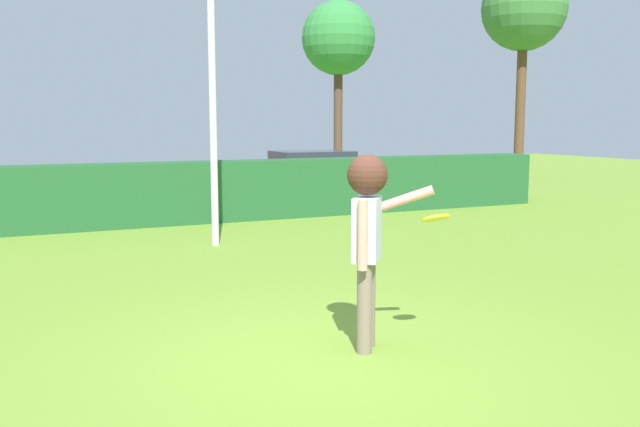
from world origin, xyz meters
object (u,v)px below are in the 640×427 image
object	(u,v)px
person	(368,224)
parked_car_red	(312,170)
frisbee	(435,218)
birch_tree	(338,40)
lamppost	(212,49)
maple_tree	(524,10)

from	to	relation	value
person	parked_car_red	distance (m)	13.94
frisbee	parked_car_red	bearing A→B (deg)	70.06
parked_car_red	birch_tree	xyz separation A→B (m)	(3.35, 5.00, 4.42)
frisbee	lamppost	xyz separation A→B (m)	(-0.25, 6.12, 2.05)
parked_car_red	birch_tree	size ratio (longest dim) A/B	0.65
frisbee	parked_car_red	distance (m)	14.01
frisbee	maple_tree	bearing A→B (deg)	46.70
frisbee	birch_tree	world-z (taller)	birch_tree
person	birch_tree	xyz separation A→B (m)	(8.66, 17.89, 3.94)
frisbee	lamppost	bearing A→B (deg)	92.34
person	frisbee	size ratio (longest dim) A/B	6.98
frisbee	maple_tree	world-z (taller)	maple_tree
frisbee	maple_tree	distance (m)	20.32
birch_tree	parked_car_red	bearing A→B (deg)	-123.82
maple_tree	birch_tree	size ratio (longest dim) A/B	1.16
person	parked_car_red	bearing A→B (deg)	67.59
lamppost	birch_tree	size ratio (longest dim) A/B	0.91
parked_car_red	person	bearing A→B (deg)	-112.41
person	lamppost	bearing A→B (deg)	87.19
parked_car_red	birch_tree	distance (m)	7.47
frisbee	parked_car_red	world-z (taller)	frisbee
person	parked_car_red	xyz separation A→B (m)	(5.31, 12.88, -0.49)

